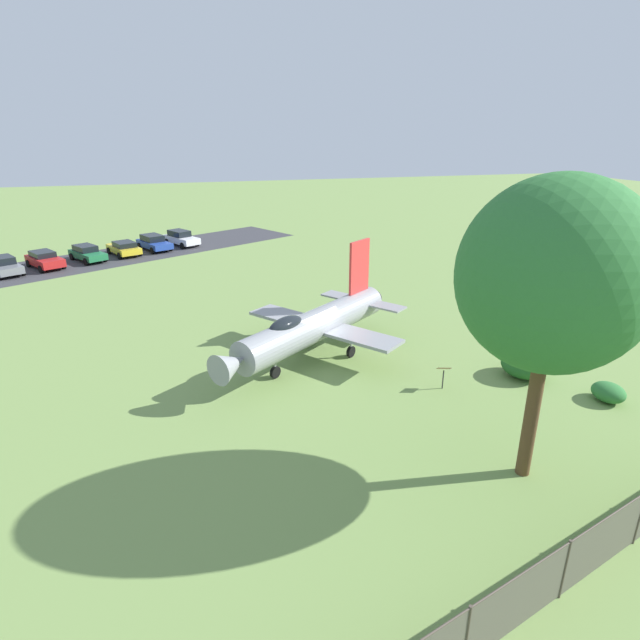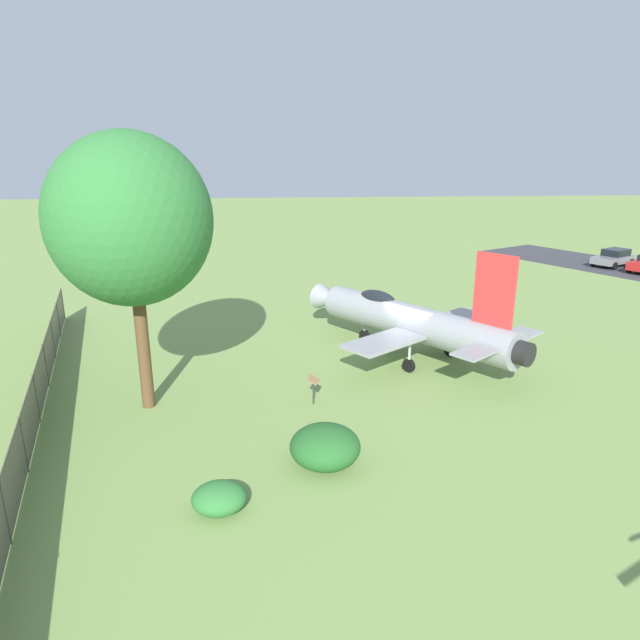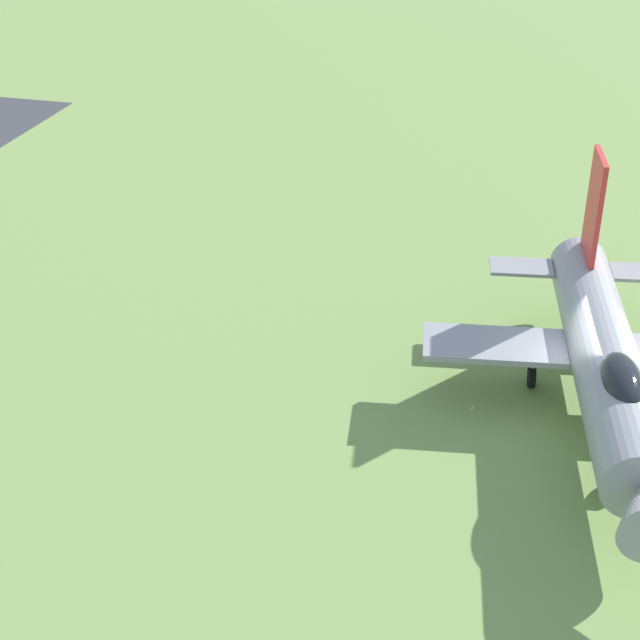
{
  "view_description": "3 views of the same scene",
  "coord_description": "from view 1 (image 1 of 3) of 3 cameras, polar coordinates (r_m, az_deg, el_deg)",
  "views": [
    {
      "loc": [
        -6.6,
        -23.53,
        11.14
      ],
      "look_at": [
        -0.12,
        -1.25,
        2.49
      ],
      "focal_mm": 28.56,
      "sensor_mm": 36.0,
      "label": 1
    },
    {
      "loc": [
        23.94,
        -6.54,
        9.29
      ],
      "look_at": [
        1.7,
        -4.55,
        2.5
      ],
      "focal_mm": 30.78,
      "sensor_mm": 36.0,
      "label": 2
    },
    {
      "loc": [
        -19.96,
        -8.82,
        14.38
      ],
      "look_at": [
        -3.19,
        6.65,
        1.5
      ],
      "focal_mm": 54.63,
      "sensor_mm": 36.0,
      "label": 3
    }
  ],
  "objects": [
    {
      "name": "parked_car_green",
      "position": [
        51.11,
        -24.65,
        6.85
      ],
      "size": [
        3.73,
        4.6,
        1.41
      ],
      "rotation": [
        0.0,
        0.0,
        5.26
      ],
      "color": "#1E6B3D",
      "rests_on": "ground_plane"
    },
    {
      "name": "parked_car_red",
      "position": [
        50.03,
        -28.49,
        5.99
      ],
      "size": [
        3.78,
        4.62,
        1.42
      ],
      "rotation": [
        0.0,
        0.0,
        5.25
      ],
      "color": "red",
      "rests_on": "ground_plane"
    },
    {
      "name": "parked_car_yellow",
      "position": [
        52.15,
        -21.11,
        7.55
      ],
      "size": [
        3.48,
        4.65,
        1.33
      ],
      "rotation": [
        0.0,
        0.0,
        1.99
      ],
      "color": "gold",
      "rests_on": "ground_plane"
    },
    {
      "name": "shade_tree",
      "position": [
        16.8,
        24.81,
        4.48
      ],
      "size": [
        5.95,
        5.66,
        10.1
      ],
      "color": "brown",
      "rests_on": "ground_plane"
    },
    {
      "name": "perimeter_fence",
      "position": [
        17.79,
        32.2,
        -18.09
      ],
      "size": [
        26.64,
        7.46,
        1.84
      ],
      "rotation": [
        0.0,
        0.0,
        6.55
      ],
      "color": "#4C4238",
      "rests_on": "ground_plane"
    },
    {
      "name": "shrub_by_tree",
      "position": [
        25.77,
        29.6,
        -7.05
      ],
      "size": [
        1.3,
        1.49,
        0.82
      ],
      "color": "#2D7033",
      "rests_on": "ground_plane"
    },
    {
      "name": "parked_car_white",
      "position": [
        54.94,
        -15.32,
        8.87
      ],
      "size": [
        3.72,
        4.7,
        1.53
      ],
      "rotation": [
        0.0,
        0.0,
        5.24
      ],
      "color": "silver",
      "rests_on": "ground_plane"
    },
    {
      "name": "palm_tree",
      "position": [
        39.08,
        30.26,
        5.61
      ],
      "size": [
        3.76,
        4.56,
        5.61
      ],
      "color": "brown",
      "rests_on": "ground_plane"
    },
    {
      "name": "info_plaque",
      "position": [
        23.93,
        13.69,
        -5.64
      ],
      "size": [
        0.69,
        0.56,
        1.14
      ],
      "color": "#333333",
      "rests_on": "ground_plane"
    },
    {
      "name": "display_jet",
      "position": [
        25.9,
        -0.99,
        -0.71
      ],
      "size": [
        11.32,
        9.57,
        5.5
      ],
      "rotation": [
        0.0,
        0.0,
        3.78
      ],
      "color": "gray",
      "rests_on": "ground_plane"
    },
    {
      "name": "shrub_near_fence",
      "position": [
        26.36,
        21.93,
        -4.6
      ],
      "size": [
        2.14,
        2.2,
        1.28
      ],
      "color": "#235B26",
      "rests_on": "ground_plane"
    },
    {
      "name": "parked_car_blue",
      "position": [
        53.59,
        -18.13,
        8.28
      ],
      "size": [
        3.64,
        4.84,
        1.47
      ],
      "rotation": [
        0.0,
        0.0,
        5.16
      ],
      "color": "#23429E",
      "rests_on": "ground_plane"
    },
    {
      "name": "parking_strip",
      "position": [
        51.73,
        -22.8,
        6.42
      ],
      "size": [
        38.72,
        25.76,
        0.0
      ],
      "primitive_type": "cube",
      "rotation": [
        0.0,
        0.0,
        3.63
      ],
      "color": "#38383D",
      "rests_on": "ground_plane"
    },
    {
      "name": "ground_plane",
      "position": [
        26.86,
        -0.49,
        -4.06
      ],
      "size": [
        200.0,
        200.0,
        0.0
      ],
      "primitive_type": "plane",
      "color": "#75934C"
    },
    {
      "name": "parked_car_gray",
      "position": [
        49.33,
        -31.9,
        5.2
      ],
      "size": [
        3.59,
        4.45,
        1.47
      ],
      "rotation": [
        0.0,
        0.0,
        5.22
      ],
      "color": "slate",
      "rests_on": "ground_plane"
    }
  ]
}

